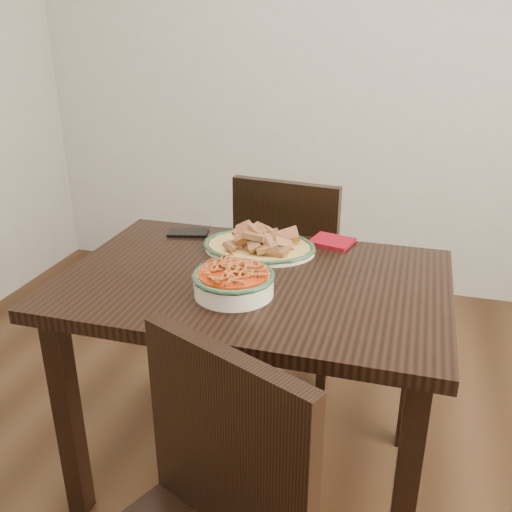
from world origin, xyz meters
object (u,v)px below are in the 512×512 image
(smartphone, at_px, (188,233))
(chair_far, at_px, (293,267))
(noodle_bowl, at_px, (234,280))
(dining_table, at_px, (254,309))
(fish_plate, at_px, (259,238))

(smartphone, bearing_deg, chair_far, 37.26)
(noodle_bowl, relative_size, smartphone, 1.66)
(dining_table, xyz_separation_m, fish_plate, (-0.04, 0.20, 0.15))
(chair_far, xyz_separation_m, noodle_bowl, (0.00, -0.77, 0.29))
(noodle_bowl, bearing_deg, fish_plate, 93.40)
(dining_table, bearing_deg, smartphone, 139.51)
(chair_far, relative_size, smartphone, 6.43)
(dining_table, distance_m, chair_far, 0.67)
(dining_table, relative_size, smartphone, 8.13)
(dining_table, relative_size, chair_far, 1.26)
(fish_plate, bearing_deg, dining_table, -78.16)
(chair_far, bearing_deg, dining_table, 98.76)
(chair_far, distance_m, smartphone, 0.54)
(dining_table, distance_m, noodle_bowl, 0.19)
(dining_table, bearing_deg, noodle_bowl, -101.33)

